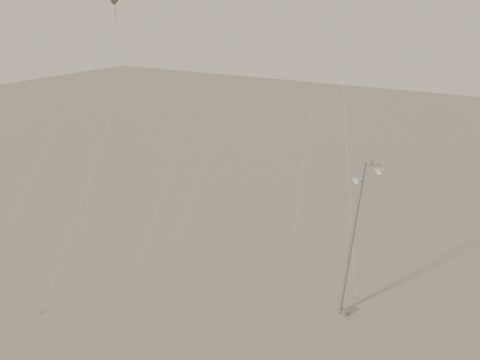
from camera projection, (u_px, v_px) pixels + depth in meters
The scene contains 5 objects.
ground at pixel (164, 302), 27.78m from camera, with size 160.00×160.00×0.00m, color gray.
street_lamp at pixel (354, 237), 24.83m from camera, with size 1.62×0.93×9.37m.
kite_3 at pixel (133, 57), 27.78m from camera, with size 1.76×11.06×18.86m.
kite_4 at pixel (340, 39), 29.94m from camera, with size 5.96×8.61×19.61m.
kite_6 at pixel (88, 58), 35.77m from camera, with size 5.07×8.99×17.07m.
Camera 1 is at (15.79, -17.79, 16.70)m, focal length 35.00 mm.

